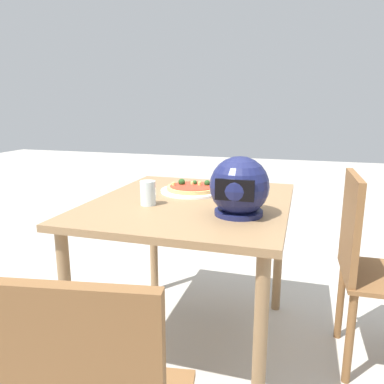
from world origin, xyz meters
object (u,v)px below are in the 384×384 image
Objects in this scene: pizza at (193,187)px; dining_table at (191,219)px; chair_side at (370,262)px; motorcycle_helmet at (239,187)px; drinking_glass at (148,193)px.

dining_table is at bearing 104.27° from pizza.
motorcycle_helmet is at bearing 25.75° from chair_side.
chair_side is at bearing -154.25° from motorcycle_helmet.
motorcycle_helmet reaches higher than chair_side.
chair_side reaches higher than drinking_glass.
chair_side is (-0.86, 0.08, -0.27)m from pizza.
pizza is at bearing -5.36° from chair_side.
motorcycle_helmet is at bearing 130.64° from pizza.
drinking_glass is 1.04m from chair_side.
drinking_glass is (0.16, 0.13, 0.15)m from dining_table.
pizza is 1.11× the size of motorcycle_helmet.
motorcycle_helmet reaches higher than dining_table.
motorcycle_helmet reaches higher than pizza.
chair_side is at bearing 174.64° from pizza.
dining_table is 0.37m from motorcycle_helmet.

